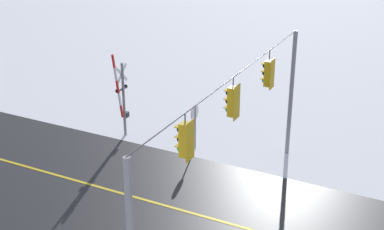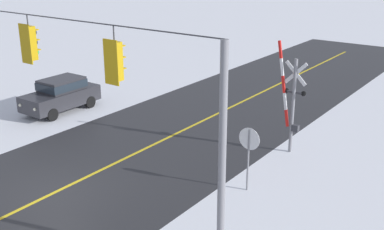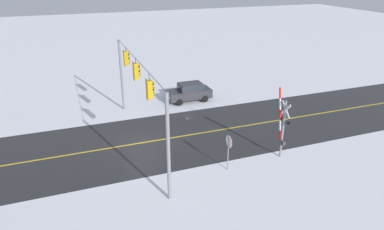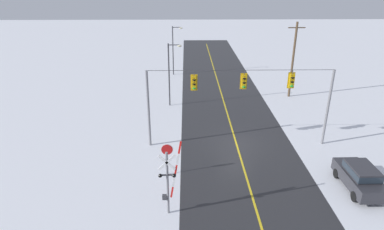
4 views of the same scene
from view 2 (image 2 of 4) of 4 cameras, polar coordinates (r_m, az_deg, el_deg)
The scene contains 5 objects.
ground_plane at distance 17.79m, azimuth -16.26°, elevation -8.97°, with size 160.00×160.00×0.00m, color white.
signal_span at distance 16.38m, azimuth -17.86°, elevation 4.39°, with size 14.20×0.47×6.22m.
stop_sign at distance 16.77m, azimuth 6.77°, elevation -3.57°, with size 0.80×0.09×2.35m.
railroad_crossing at distance 20.12m, azimuth 11.75°, elevation 1.78°, with size 1.32×0.31×4.65m.
parked_car_charcoal at distance 26.09m, azimuth -15.24°, elevation 2.48°, with size 1.86×4.22×1.74m.
Camera 2 is at (-12.80, 9.26, 8.18)m, focal length 45.06 mm.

